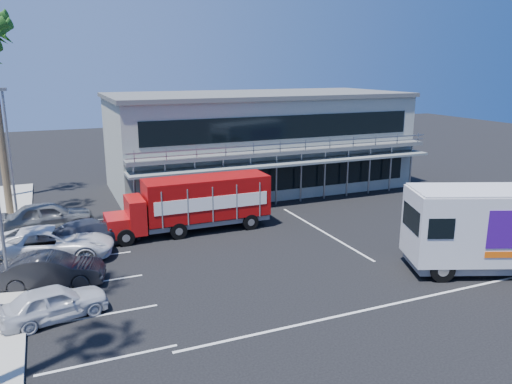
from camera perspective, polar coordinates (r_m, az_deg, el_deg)
name	(u,v)px	position (r m, az deg, el deg)	size (l,w,h in m)	color
ground	(318,254)	(25.71, 7.13, -7.02)	(120.00, 120.00, 0.00)	black
building	(257,140)	(39.11, 0.15, 5.94)	(22.40, 12.00, 7.30)	gray
light_pole_far	(9,151)	(32.07, -26.35, 4.19)	(0.50, 0.25, 8.09)	gray
red_truck	(196,202)	(28.67, -6.87, -1.18)	(9.25, 2.29, 3.11)	#A30D0D
white_van	(497,228)	(25.36, 25.83, -3.72)	(8.44, 5.50, 3.90)	silver
parked_car_a	(54,303)	(20.54, -22.08, -11.63)	(1.57, 3.89, 1.33)	silver
parked_car_b	(52,270)	(23.46, -22.30, -8.26)	(1.52, 4.35, 1.43)	black
parked_car_c	(50,244)	(26.43, -22.48, -5.50)	(2.77, 6.00, 1.67)	silver
parked_car_d	(93,233)	(27.68, -18.11, -4.46)	(2.06, 5.06, 1.47)	#2E313D
parked_car_e	(48,216)	(31.25, -22.66, -2.55)	(1.99, 4.94, 1.68)	slate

